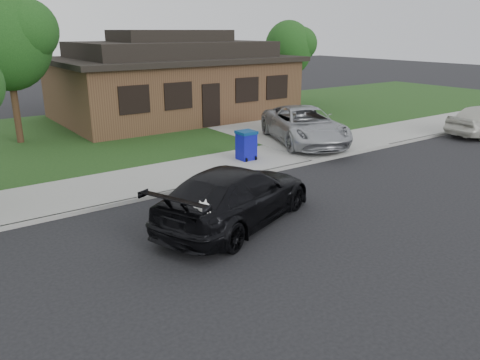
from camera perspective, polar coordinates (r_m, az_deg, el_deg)
ground at (r=12.87m, az=7.51°, el=-4.10°), size 120.00×120.00×0.00m
sidewalk at (r=16.63m, az=-4.21°, el=1.32°), size 60.00×3.00×0.12m
curb at (r=15.42m, az=-1.30°, el=0.04°), size 60.00×0.12×0.12m
lawn at (r=23.65m, az=-14.41°, el=5.78°), size 60.00×13.00×0.13m
driveway at (r=23.94m, az=1.86°, el=6.49°), size 4.50×13.00×0.14m
sedan at (r=11.91m, az=-0.52°, el=-1.92°), size 5.55×3.85×1.49m
minivan at (r=20.27m, az=7.86°, el=6.64°), size 4.36×5.99×1.51m
recycling_bin at (r=17.52m, az=0.77°, el=4.28°), size 0.66×0.70×1.08m
house at (r=26.76m, az=-8.24°, el=11.99°), size 12.60×8.60×4.65m
tree_0 at (r=21.89m, az=-26.18°, el=15.32°), size 3.78×3.60×6.34m
tree_1 at (r=30.78m, az=6.25°, el=15.75°), size 3.15×3.00×5.25m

